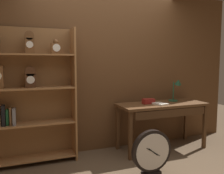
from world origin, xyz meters
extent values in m
cube|color=brown|center=(0.00, 1.27, 1.30)|extent=(4.80, 0.05, 2.60)
cube|color=#9E6B3D|center=(-0.55, 1.06, 0.95)|extent=(0.02, 0.30, 1.91)
cube|color=brown|center=(-1.16, 1.20, 0.95)|extent=(1.25, 0.01, 1.91)
cube|color=#9E6B3D|center=(-1.16, 1.06, 0.08)|extent=(1.20, 0.29, 0.02)
cube|color=#9E6B3D|center=(-1.16, 1.06, 0.57)|extent=(1.20, 0.29, 0.02)
cube|color=#9E6B3D|center=(-1.16, 1.06, 1.07)|extent=(1.20, 0.29, 0.02)
cube|color=#9E6B3D|center=(-1.16, 1.06, 1.53)|extent=(1.20, 0.29, 0.02)
cube|color=brown|center=(-1.14, 1.04, 1.64)|extent=(0.12, 0.09, 0.21)
cylinder|color=brown|center=(-1.14, 1.04, 1.78)|extent=(0.12, 0.09, 0.12)
cylinder|color=silver|center=(-1.14, 0.99, 1.66)|extent=(0.09, 0.01, 0.09)
cube|color=#472816|center=(-1.15, 1.04, 1.17)|extent=(0.14, 0.09, 0.19)
cylinder|color=#472816|center=(-1.15, 1.04, 1.30)|extent=(0.14, 0.09, 0.14)
cylinder|color=silver|center=(-1.15, 0.99, 1.19)|extent=(0.10, 0.01, 0.10)
cube|color=brown|center=(-0.79, 1.04, 1.61)|extent=(0.14, 0.08, 0.15)
sphere|color=brown|center=(-0.79, 1.04, 1.70)|extent=(0.08, 0.08, 0.08)
cylinder|color=white|center=(-0.79, 1.00, 1.62)|extent=(0.10, 0.01, 0.10)
cube|color=black|center=(-1.50, 1.04, 0.72)|extent=(0.04, 0.12, 0.27)
cube|color=#236638|center=(-1.46, 1.08, 0.69)|extent=(0.03, 0.12, 0.21)
cube|color=brown|center=(-1.42, 1.06, 0.70)|extent=(0.02, 0.15, 0.24)
cube|color=slate|center=(-1.37, 1.04, 0.70)|extent=(0.04, 0.15, 0.22)
cube|color=brown|center=(0.86, 0.90, 0.74)|extent=(1.46, 0.58, 0.04)
cube|color=#50321B|center=(0.18, 0.66, 0.36)|extent=(0.05, 0.05, 0.72)
cube|color=#50321B|center=(1.54, 0.66, 0.36)|extent=(0.05, 0.05, 0.72)
cube|color=#50321B|center=(0.18, 1.14, 0.36)|extent=(0.05, 0.05, 0.72)
cube|color=#50321B|center=(1.54, 1.14, 0.36)|extent=(0.05, 0.05, 0.72)
cube|color=#472C18|center=(0.86, 0.63, 0.65)|extent=(1.24, 0.03, 0.12)
cylinder|color=#1E472D|center=(1.16, 1.02, 0.77)|extent=(0.16, 0.16, 0.02)
cylinder|color=#1E472D|center=(1.16, 1.02, 0.93)|extent=(0.02, 0.02, 0.31)
cone|color=#1E472D|center=(1.22, 0.97, 1.09)|extent=(0.15, 0.16, 0.13)
cube|color=maroon|center=(0.64, 0.95, 0.80)|extent=(0.19, 0.10, 0.08)
cube|color=silver|center=(0.77, 0.80, 0.77)|extent=(0.21, 0.25, 0.02)
cube|color=black|center=(0.23, 0.15, 0.02)|extent=(0.24, 0.11, 0.04)
cylinder|color=black|center=(0.23, 0.15, 0.31)|extent=(0.54, 0.06, 0.54)
cylinder|color=silver|center=(0.23, 0.12, 0.31)|extent=(0.46, 0.01, 0.46)
cube|color=black|center=(0.23, 0.12, 0.31)|extent=(0.14, 0.01, 0.11)
cube|color=black|center=(0.23, 0.11, 0.31)|extent=(0.19, 0.01, 0.13)
camera|label=1|loc=(-1.28, -2.35, 1.42)|focal=37.97mm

